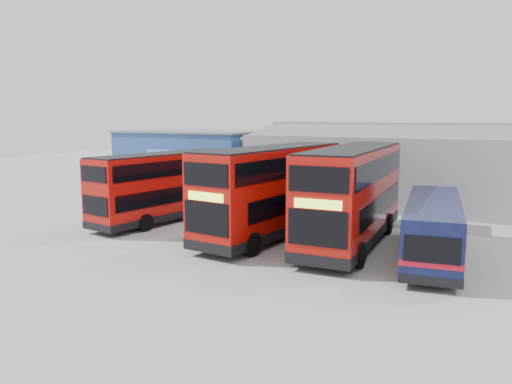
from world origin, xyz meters
The scene contains 8 objects.
ground_plane centered at (0.00, 0.00, 0.00)m, with size 120.00×120.00×0.00m, color gray.
office_block centered at (-14.00, 17.99, 2.58)m, with size 12.30×8.32×5.12m.
maintenance_shed centered at (8.00, 20.00, 2.60)m, with size 30.50×12.00×5.89m.
double_decker_left centered at (-7.82, 5.52, 2.08)m, with size 3.68×10.09×4.18m.
double_decker_centre centered at (-0.27, 5.24, 2.38)m, with size 3.80×11.51×4.79m.
double_decker_right centered at (3.96, 5.62, 2.42)m, with size 3.43×11.64×4.86m.
single_decker_blue centered at (7.96, 4.72, 1.32)m, with size 3.59×10.03×2.66m.
panel_van centered at (-14.31, 11.65, 1.26)m, with size 3.42×5.52×2.26m.
Camera 1 is at (11.13, -18.33, 6.35)m, focal length 35.00 mm.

